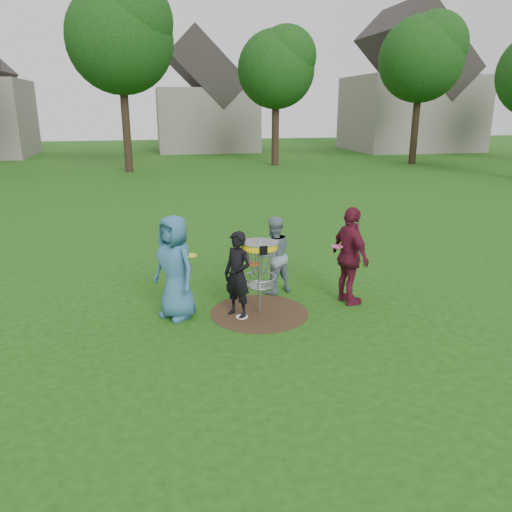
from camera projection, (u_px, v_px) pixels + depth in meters
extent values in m
plane|color=#19470F|center=(259.00, 313.00, 9.13)|extent=(100.00, 100.00, 0.00)
cylinder|color=#47331E|center=(259.00, 313.00, 9.13)|extent=(1.80, 1.80, 0.01)
imported|color=#316387|center=(175.00, 267.00, 8.71)|extent=(1.03, 1.08, 1.86)
imported|color=black|center=(238.00, 275.00, 8.79)|extent=(0.64, 0.68, 1.56)
imported|color=gray|center=(273.00, 255.00, 9.92)|extent=(0.93, 0.83, 1.57)
imported|color=maroon|center=(350.00, 256.00, 9.34)|extent=(0.65, 1.16, 1.87)
cylinder|color=white|center=(242.00, 317.00, 8.93)|extent=(0.22, 0.22, 0.02)
cylinder|color=#9EA0A5|center=(259.00, 277.00, 8.94)|extent=(0.05, 0.05, 1.38)
cylinder|color=yellow|center=(259.00, 246.00, 8.77)|extent=(0.64, 0.64, 0.10)
cylinder|color=#9EA0A5|center=(260.00, 243.00, 8.75)|extent=(0.66, 0.66, 0.01)
cube|color=black|center=(264.00, 251.00, 8.46)|extent=(0.14, 0.02, 0.16)
torus|color=#9EA0A5|center=(259.00, 277.00, 8.93)|extent=(0.62, 0.62, 0.02)
torus|color=#9EA0A5|center=(259.00, 285.00, 8.98)|extent=(0.50, 0.50, 0.02)
cylinder|color=#9EA0A5|center=(259.00, 286.00, 8.98)|extent=(0.44, 0.44, 0.01)
cylinder|color=#DDFB1B|center=(191.00, 255.00, 8.68)|extent=(0.22, 0.22, 0.02)
cylinder|color=#FF4B15|center=(253.00, 264.00, 8.82)|extent=(0.22, 0.22, 0.02)
cylinder|color=#F440E3|center=(270.00, 250.00, 9.61)|extent=(0.22, 0.22, 0.02)
cylinder|color=#E33B7C|center=(337.00, 247.00, 9.20)|extent=(0.22, 0.22, 0.02)
cylinder|color=#38281C|center=(127.00, 130.00, 28.02)|extent=(0.46, 0.46, 4.62)
sphere|color=#164211|center=(120.00, 39.00, 26.66)|extent=(5.72, 5.72, 5.72)
cylinder|color=#38281C|center=(275.00, 135.00, 31.32)|extent=(0.46, 0.46, 3.78)
sphere|color=#164211|center=(276.00, 69.00, 30.20)|extent=(4.68, 4.68, 4.68)
cylinder|color=#38281C|center=(415.00, 131.00, 32.09)|extent=(0.46, 0.46, 4.20)
sphere|color=#164211|center=(421.00, 59.00, 30.85)|extent=(5.20, 5.20, 5.20)
cube|color=gray|center=(206.00, 120.00, 41.80)|extent=(8.00, 7.00, 5.00)
cube|color=#2D2826|center=(205.00, 70.00, 40.66)|extent=(6.11, 7.14, 6.11)
cube|color=gray|center=(410.00, 114.00, 42.18)|extent=(10.00, 8.00, 6.00)
cube|color=#2D2826|center=(415.00, 53.00, 40.80)|extent=(7.64, 8.16, 7.64)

